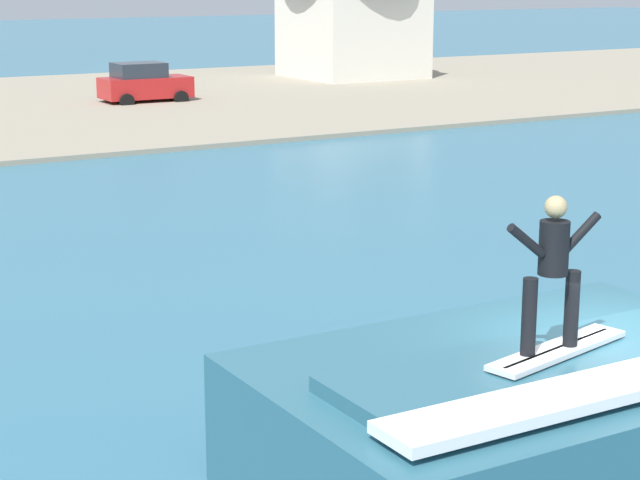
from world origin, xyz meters
TOP-DOWN VIEW (x-y plane):
  - ground_plane at (0.00, 0.00)m, footprint 260.00×260.00m
  - wave_crest at (-1.37, -0.08)m, footprint 6.07×4.00m
  - surfboard at (-1.29, -0.43)m, footprint 2.10×0.86m
  - surfer at (-1.44, -0.44)m, footprint 1.26×0.32m
  - car_far_shore at (9.09, 37.72)m, footprint 3.87×2.15m
  - house_gabled_white at (23.29, 43.16)m, footprint 7.70×7.70m

SIDE VIEW (x-z plane):
  - ground_plane at x=0.00m, z-range 0.00..0.00m
  - wave_crest at x=-1.37m, z-range -0.05..1.66m
  - car_far_shore at x=9.09m, z-range 0.01..1.87m
  - surfboard at x=-1.29m, z-range 1.71..1.77m
  - surfer at x=-1.44m, z-range 1.88..3.57m
  - house_gabled_white at x=23.29m, z-range 0.36..7.53m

